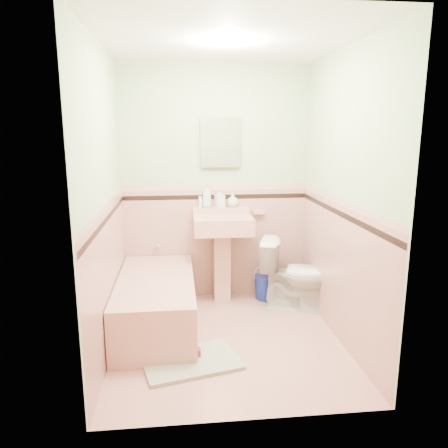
{
  "coord_description": "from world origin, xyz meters",
  "views": [
    {
      "loc": [
        -0.41,
        -3.51,
        1.82
      ],
      "look_at": [
        0.0,
        0.25,
        1.0
      ],
      "focal_mm": 34.57,
      "sensor_mm": 36.0,
      "label": 1
    }
  ],
  "objects": [
    {
      "name": "wall_back",
      "position": [
        0.0,
        1.1,
        1.25
      ],
      "size": [
        2.5,
        0.0,
        2.5
      ],
      "primitive_type": "plane",
      "rotation": [
        1.57,
        0.0,
        0.0
      ],
      "color": "#F6E3C9",
      "rests_on": "ground"
    },
    {
      "name": "bucket",
      "position": [
        0.53,
        0.91,
        0.13
      ],
      "size": [
        0.28,
        0.28,
        0.26
      ],
      "primitive_type": null,
      "rotation": [
        0.0,
        0.0,
        0.07
      ],
      "color": "navy",
      "rests_on": "floor"
    },
    {
      "name": "wainscot_left",
      "position": [
        -0.99,
        0.0,
        0.6
      ],
      "size": [
        0.0,
        2.2,
        2.2
      ],
      "primitive_type": "plane",
      "rotation": [
        1.57,
        0.0,
        1.57
      ],
      "color": "#D69C8F",
      "rests_on": "ground"
    },
    {
      "name": "shoe",
      "position": [
        -0.32,
        -0.3,
        0.06
      ],
      "size": [
        0.15,
        0.07,
        0.06
      ],
      "primitive_type": "cube",
      "rotation": [
        0.0,
        0.0,
        0.01
      ],
      "color": "#BF1E59",
      "rests_on": "bath_mat"
    },
    {
      "name": "wall_front",
      "position": [
        0.0,
        -1.1,
        1.25
      ],
      "size": [
        2.5,
        0.0,
        2.5
      ],
      "primitive_type": "plane",
      "rotation": [
        -1.57,
        0.0,
        0.0
      ],
      "color": "#F6E3C9",
      "rests_on": "ground"
    },
    {
      "name": "tube",
      "position": [
        -0.17,
        1.04,
        1.08
      ],
      "size": [
        0.04,
        0.04,
        0.12
      ],
      "primitive_type": "cylinder",
      "rotation": [
        0.0,
        0.0,
        -0.22
      ],
      "color": "white",
      "rests_on": "sink"
    },
    {
      "name": "accent_back",
      "position": [
        0.0,
        1.08,
        1.12
      ],
      "size": [
        2.0,
        0.0,
        2.0
      ],
      "primitive_type": "plane",
      "rotation": [
        1.57,
        0.0,
        0.0
      ],
      "color": "black",
      "rests_on": "ground"
    },
    {
      "name": "soap_dish",
      "position": [
        0.47,
        1.06,
        0.95
      ],
      "size": [
        0.12,
        0.07,
        0.04
      ],
      "primitive_type": "cube",
      "color": "tan",
      "rests_on": "wall_back"
    },
    {
      "name": "tub_faucet",
      "position": [
        -0.63,
        1.05,
        0.63
      ],
      "size": [
        0.04,
        0.12,
        0.04
      ],
      "primitive_type": "cylinder",
      "rotation": [
        1.57,
        0.0,
        0.0
      ],
      "color": "silver",
      "rests_on": "wall_back"
    },
    {
      "name": "bathtub",
      "position": [
        -0.63,
        0.33,
        0.23
      ],
      "size": [
        0.7,
        1.5,
        0.45
      ],
      "primitive_type": "cube",
      "color": "tan",
      "rests_on": "floor"
    },
    {
      "name": "wainscot_back",
      "position": [
        0.0,
        1.09,
        0.6
      ],
      "size": [
        2.0,
        0.0,
        2.0
      ],
      "primitive_type": "plane",
      "rotation": [
        1.57,
        0.0,
        0.0
      ],
      "color": "#D69C8F",
      "rests_on": "ground"
    },
    {
      "name": "medicine_cabinet",
      "position": [
        0.05,
        1.07,
        1.7
      ],
      "size": [
        0.36,
        0.04,
        0.45
      ],
      "primitive_type": "cube",
      "color": "white",
      "rests_on": "wall_back"
    },
    {
      "name": "cap_left",
      "position": [
        -0.98,
        0.0,
        1.22
      ],
      "size": [
        0.0,
        2.2,
        2.2
      ],
      "primitive_type": "plane",
      "rotation": [
        1.57,
        0.0,
        1.57
      ],
      "color": "#D39A93",
      "rests_on": "ground"
    },
    {
      "name": "wall_left",
      "position": [
        -1.0,
        0.0,
        1.25
      ],
      "size": [
        0.0,
        2.5,
        2.5
      ],
      "primitive_type": "plane",
      "rotation": [
        1.57,
        0.0,
        1.57
      ],
      "color": "#F6E3C9",
      "rests_on": "ground"
    },
    {
      "name": "wall_right",
      "position": [
        1.0,
        0.0,
        1.25
      ],
      "size": [
        0.0,
        2.5,
        2.5
      ],
      "primitive_type": "plane",
      "rotation": [
        1.57,
        0.0,
        -1.57
      ],
      "color": "#F6E3C9",
      "rests_on": "ground"
    },
    {
      "name": "accent_left",
      "position": [
        -0.98,
        0.0,
        1.12
      ],
      "size": [
        0.0,
        2.2,
        2.2
      ],
      "primitive_type": "plane",
      "rotation": [
        1.57,
        0.0,
        1.57
      ],
      "color": "black",
      "rests_on": "ground"
    },
    {
      "name": "sink",
      "position": [
        0.05,
        0.86,
        0.48
      ],
      "size": [
        0.61,
        0.5,
        0.95
      ],
      "primitive_type": null,
      "color": "tan",
      "rests_on": "floor"
    },
    {
      "name": "wainscot_right",
      "position": [
        0.99,
        0.0,
        0.6
      ],
      "size": [
        0.0,
        2.2,
        2.2
      ],
      "primitive_type": "plane",
      "rotation": [
        1.57,
        0.0,
        -1.57
      ],
      "color": "#D69C8F",
      "rests_on": "ground"
    },
    {
      "name": "cap_right",
      "position": [
        0.98,
        0.0,
        1.22
      ],
      "size": [
        0.0,
        2.2,
        2.2
      ],
      "primitive_type": "plane",
      "rotation": [
        1.57,
        0.0,
        -1.57
      ],
      "color": "#D39A93",
      "rests_on": "ground"
    },
    {
      "name": "ceiling",
      "position": [
        0.0,
        0.0,
        2.5
      ],
      "size": [
        2.2,
        2.2,
        0.0
      ],
      "primitive_type": "plane",
      "rotation": [
        3.14,
        0.0,
        0.0
      ],
      "color": "white",
      "rests_on": "ground"
    },
    {
      "name": "accent_right",
      "position": [
        0.98,
        0.0,
        1.12
      ],
      "size": [
        0.0,
        2.2,
        2.2
      ],
      "primitive_type": "plane",
      "rotation": [
        1.57,
        0.0,
        -1.57
      ],
      "color": "black",
      "rests_on": "ground"
    },
    {
      "name": "accent_front",
      "position": [
        0.0,
        -1.08,
        1.12
      ],
      "size": [
        2.0,
        0.0,
        2.0
      ],
      "primitive_type": "plane",
      "rotation": [
        -1.57,
        0.0,
        0.0
      ],
      "color": "black",
      "rests_on": "ground"
    },
    {
      "name": "cap_back",
      "position": [
        0.0,
        1.08,
        1.22
      ],
      "size": [
        2.0,
        0.0,
        2.0
      ],
      "primitive_type": "plane",
      "rotation": [
        1.57,
        0.0,
        0.0
      ],
      "color": "#D39A93",
      "rests_on": "ground"
    },
    {
      "name": "toilet",
      "position": [
        0.79,
        0.63,
        0.37
      ],
      "size": [
        0.81,
        0.62,
        0.73
      ],
      "primitive_type": "imported",
      "rotation": [
        0.0,
        0.0,
        1.24
      ],
      "color": "white",
      "rests_on": "floor"
    },
    {
      "name": "bath_mat",
      "position": [
        -0.33,
        -0.36,
        0.01
      ],
      "size": [
        0.85,
        0.67,
        0.03
      ],
      "primitive_type": "cube",
      "rotation": [
        0.0,
        0.0,
        0.25
      ],
      "color": "gray",
      "rests_on": "floor"
    },
    {
      "name": "sink_faucet",
      "position": [
        0.05,
        1.0,
        0.95
      ],
      "size": [
        0.02,
        0.02,
        0.1
      ],
      "primitive_type": "cylinder",
      "color": "silver",
      "rests_on": "sink"
    },
    {
      "name": "soap_bottle_mid",
      "position": [
        0.04,
        1.04,
        1.12
      ],
      "size": [
        0.11,
        0.12,
        0.2
      ],
      "primitive_type": "imported",
      "rotation": [
        0.0,
        0.0,
        0.35
      ],
      "color": "#B2B2B2",
      "rests_on": "sink"
    },
    {
      "name": "cap_front",
      "position": [
        0.0,
        -1.08,
        1.22
      ],
      "size": [
        2.0,
        0.0,
        2.0
      ],
      "primitive_type": "plane",
      "rotation": [
        -1.57,
        0.0,
        0.0
      ],
      "color": "#D39A93",
      "rests_on": "ground"
    },
    {
      "name": "wainscot_front",
      "position": [
        0.0,
        -1.09,
        0.6
      ],
      "size": [
        2.0,
        0.0,
        2.0
      ],
      "primitive_type": "plane",
      "rotation": [
        -1.57,
        0.0,
        0.0
      ],
      "color": "#D69C8F",
      "rests_on": "ground"
    },
    {
      "name": "soap_bottle_right",
      "position": [
        0.18,
        1.04,
        1.09
      ],
      "size": [
        0.14,
        0.14,
        0.15
      ],
      "primitive_type": "imported",
      "rotation": [
        0.0,
        0.0,
        0.19
      ],
      "color": "#B2B2B2",
      "rests_on": "sink"
    },
    {
      "name": "soap_bottle_left",
      "position": [
        -0.1,
        1.04,
        1.14
      ],
      "size": [
        0.12,
        0.12,
        0.25
      ],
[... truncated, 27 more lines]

